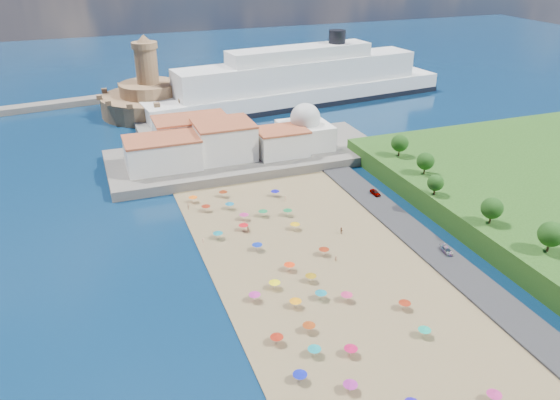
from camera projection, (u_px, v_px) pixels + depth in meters
name	position (u px, v px, depth m)	size (l,w,h in m)	color
ground	(303.00, 284.00, 117.24)	(700.00, 700.00, 0.00)	#071938
terrace	(247.00, 156.00, 181.33)	(90.00, 36.00, 3.00)	#59544C
jetty	(163.00, 132.00, 204.12)	(18.00, 70.00, 2.40)	#59544C
waterfront_buildings	(207.00, 142.00, 175.01)	(57.00, 29.00, 11.00)	silver
domed_building	(305.00, 130.00, 182.64)	(16.00, 16.00, 15.00)	silver
fortress	(150.00, 98.00, 227.06)	(40.00, 40.00, 32.40)	#A87C54
cruise_ship	(300.00, 84.00, 239.17)	(141.43, 37.16, 30.57)	black
beach_parasols	(321.00, 310.00, 105.52)	(31.99, 115.45, 2.20)	gray
beachgoers	(294.00, 270.00, 120.16)	(35.84, 102.97, 1.85)	tan
parked_cars	(443.00, 247.00, 128.54)	(2.21, 75.62, 1.38)	gray
hillside_trees	(505.00, 214.00, 125.28)	(12.52, 111.57, 7.04)	#382314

